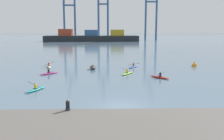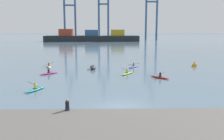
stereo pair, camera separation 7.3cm
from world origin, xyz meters
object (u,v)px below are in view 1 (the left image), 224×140
gantry_crane_west_mid (103,12)px  kayak_lime (127,73)px  kayak_red (160,77)px  kayak_teal (36,89)px  seated_onlooker (68,105)px  gantry_crane_east_mid (151,9)px  gantry_crane_west (69,12)px  kayak_white (49,66)px  channel_buoy (194,64)px  container_barge (91,37)px  kayak_blue (134,66)px  capsized_dinghy (93,67)px  kayak_magenta (49,73)px

gantry_crane_west_mid → kayak_lime: (4.65, -118.52, -17.04)m
kayak_red → kayak_teal: bearing=-156.0°
kayak_red → seated_onlooker: 19.72m
gantry_crane_east_mid → kayak_red: 127.11m
gantry_crane_west → kayak_white: bearing=-84.2°
channel_buoy → gantry_crane_west_mid: bearing=99.2°
gantry_crane_east_mid → kayak_red: size_ratio=12.93×
container_barge → kayak_blue: (13.06, -98.73, -2.20)m
container_barge → kayak_blue: container_barge is taller
channel_buoy → kayak_red: (-8.89, -11.19, -0.19)m
container_barge → kayak_white: 98.19m
container_barge → capsized_dinghy: 100.83m
gantry_crane_west_mid → kayak_teal: 130.01m
gantry_crane_west → container_barge: bearing=-43.0°
kayak_lime → seated_onlooker: 20.76m
channel_buoy → kayak_teal: (-24.60, -18.18, -0.19)m
gantry_crane_west_mid → kayak_lime: gantry_crane_west_mid is taller
gantry_crane_east_mid → seated_onlooker: size_ratio=43.55×
kayak_lime → kayak_white: (-13.79, 7.66, 0.00)m
channel_buoy → kayak_red: size_ratio=0.33×
kayak_white → kayak_red: kayak_white is taller
kayak_white → kayak_red: (18.19, -10.86, 0.00)m
kayak_teal → capsized_dinghy: bearing=69.3°
kayak_white → gantry_crane_west: bearing=95.8°
container_barge → gantry_crane_west: bearing=137.0°
gantry_crane_east_mid → kayak_magenta: gantry_crane_east_mid is taller
kayak_teal → kayak_lime: bearing=42.0°
gantry_crane_east_mid → kayak_magenta: size_ratio=13.35×
gantry_crane_west → capsized_dinghy: gantry_crane_west is taller
channel_buoy → kayak_teal: bearing=-143.5°
channel_buoy → kayak_white: kayak_white is taller
capsized_dinghy → channel_buoy: (18.82, 2.84, 0.01)m
kayak_lime → kayak_red: kayak_lime is taller
container_barge → kayak_red: size_ratio=17.41×
kayak_magenta → seated_onlooker: seated_onlooker is taller
kayak_white → seated_onlooker: seated_onlooker is taller
gantry_crane_west_mid → kayak_magenta: (-7.48, -118.06, -17.04)m
gantry_crane_west → channel_buoy: (38.37, -110.70, -16.52)m
kayak_blue → gantry_crane_east_mid: bearing=78.4°
kayak_white → capsized_dinghy: bearing=-16.9°
capsized_dinghy → kayak_teal: size_ratio=0.77×
kayak_blue → kayak_red: bearing=-75.8°
gantry_crane_west → gantry_crane_east_mid: (50.15, 2.15, 1.86)m
channel_buoy → kayak_white: (-27.08, -0.33, -0.19)m
kayak_teal → kayak_magenta: 10.69m
kayak_white → kayak_magenta: kayak_white is taller
kayak_white → kayak_blue: kayak_white is taller
kayak_lime → seated_onlooker: (-6.27, -19.76, 0.99)m
kayak_lime → kayak_blue: bearing=75.7°
channel_buoy → kayak_teal: 30.59m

